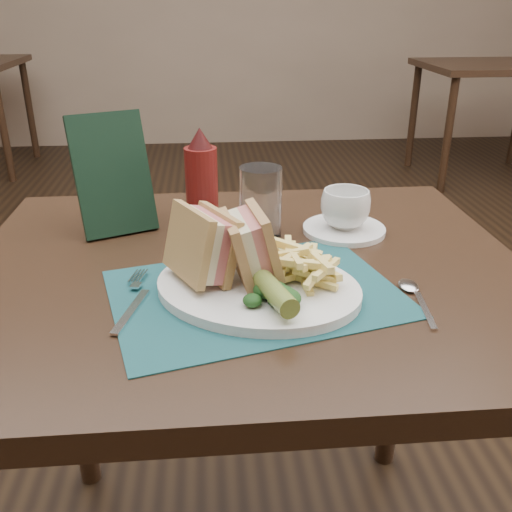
{
  "coord_description": "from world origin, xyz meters",
  "views": [
    {
      "loc": [
        -0.06,
        -1.33,
        1.15
      ],
      "look_at": [
        0.01,
        -0.57,
        0.8
      ],
      "focal_mm": 40.0,
      "sensor_mm": 36.0,
      "label": 1
    }
  ],
  "objects": [
    {
      "name": "table_bg_right",
      "position": [
        1.8,
        2.34,
        0.38
      ],
      "size": [
        0.9,
        0.75,
        0.75
      ],
      "primitive_type": null,
      "color": "black",
      "rests_on": "ground"
    },
    {
      "name": "spoon",
      "position": [
        0.23,
        -0.65,
        0.76
      ],
      "size": [
        0.05,
        0.15,
        0.01
      ],
      "primitive_type": null,
      "rotation": [
        0.0,
        0.0,
        -0.12
      ],
      "color": "silver",
      "rests_on": "table_main"
    },
    {
      "name": "fork",
      "position": [
        -0.17,
        -0.61,
        0.76
      ],
      "size": [
        0.08,
        0.17,
        0.01
      ],
      "primitive_type": null,
      "rotation": [
        0.0,
        0.0,
        -0.25
      ],
      "color": "silver",
      "rests_on": "placemat"
    },
    {
      "name": "sandwich_half_b",
      "position": [
        -0.02,
        -0.58,
        0.82
      ],
      "size": [
        0.09,
        0.11,
        0.11
      ],
      "primitive_type": null,
      "rotation": [
        0.0,
        -0.24,
        0.14
      ],
      "color": "tan",
      "rests_on": "plate"
    },
    {
      "name": "floor",
      "position": [
        0.0,
        0.0,
        0.0
      ],
      "size": [
        7.0,
        7.0,
        0.0
      ],
      "primitive_type": "plane",
      "color": "black",
      "rests_on": "ground"
    },
    {
      "name": "placemat",
      "position": [
        0.0,
        -0.6,
        0.75
      ],
      "size": [
        0.47,
        0.38,
        0.0
      ],
      "primitive_type": "cube",
      "rotation": [
        0.0,
        0.0,
        0.25
      ],
      "color": "#17474B",
      "rests_on": "table_main"
    },
    {
      "name": "plate",
      "position": [
        0.01,
        -0.6,
        0.76
      ],
      "size": [
        0.37,
        0.34,
        0.01
      ],
      "primitive_type": null,
      "rotation": [
        0.0,
        0.0,
        -0.43
      ],
      "color": "white",
      "rests_on": "placemat"
    },
    {
      "name": "fries_pile",
      "position": [
        0.07,
        -0.59,
        0.8
      ],
      "size": [
        0.18,
        0.2,
        0.06
      ],
      "primitive_type": null,
      "color": "#F6E07B",
      "rests_on": "plate"
    },
    {
      "name": "check_presenter",
      "position": [
        -0.23,
        -0.33,
        0.86
      ],
      "size": [
        0.15,
        0.13,
        0.21
      ],
      "primitive_type": "cube",
      "rotation": [
        -0.31,
        0.0,
        0.4
      ],
      "color": "black",
      "rests_on": "table_main"
    },
    {
      "name": "coffee_cup",
      "position": [
        0.19,
        -0.38,
        0.8
      ],
      "size": [
        0.11,
        0.11,
        0.07
      ],
      "primitive_type": "imported",
      "rotation": [
        0.0,
        0.0,
        0.28
      ],
      "color": "white",
      "rests_on": "saucer"
    },
    {
      "name": "pickle_spear",
      "position": [
        0.02,
        -0.66,
        0.79
      ],
      "size": [
        0.06,
        0.12,
        0.03
      ],
      "primitive_type": "cylinder",
      "rotation": [
        1.54,
        0.0,
        0.27
      ],
      "color": "olive",
      "rests_on": "plate"
    },
    {
      "name": "table_main",
      "position": [
        0.0,
        -0.5,
        0.38
      ],
      "size": [
        0.9,
        0.75,
        0.75
      ],
      "primitive_type": null,
      "color": "black",
      "rests_on": "ground"
    },
    {
      "name": "saucer",
      "position": [
        0.19,
        -0.38,
        0.76
      ],
      "size": [
        0.18,
        0.18,
        0.01
      ],
      "primitive_type": "cylinder",
      "rotation": [
        0.0,
        0.0,
        0.24
      ],
      "color": "white",
      "rests_on": "table_main"
    },
    {
      "name": "ketchup_bottle",
      "position": [
        -0.07,
        -0.33,
        0.84
      ],
      "size": [
        0.06,
        0.06,
        0.19
      ],
      "primitive_type": null,
      "rotation": [
        0.0,
        0.0,
        -0.05
      ],
      "color": "#601210",
      "rests_on": "table_main"
    },
    {
      "name": "wall_back",
      "position": [
        0.0,
        3.5,
        0.0
      ],
      "size": [
        6.0,
        0.0,
        6.0
      ],
      "primitive_type": "plane",
      "rotation": [
        1.57,
        0.0,
        0.0
      ],
      "color": "gray",
      "rests_on": "ground"
    },
    {
      "name": "sandwich_half_a",
      "position": [
        -0.09,
        -0.59,
        0.82
      ],
      "size": [
        0.12,
        0.13,
        0.11
      ],
      "primitive_type": null,
      "rotation": [
        0.0,
        0.24,
        0.49
      ],
      "color": "tan",
      "rests_on": "plate"
    },
    {
      "name": "drinking_glass",
      "position": [
        0.03,
        -0.39,
        0.81
      ],
      "size": [
        0.1,
        0.1,
        0.13
      ],
      "primitive_type": "cylinder",
      "rotation": [
        0.0,
        0.0,
        -0.41
      ],
      "color": "white",
      "rests_on": "table_main"
    },
    {
      "name": "kale_garnish",
      "position": [
        0.01,
        -0.66,
        0.78
      ],
      "size": [
        0.11,
        0.08,
        0.03
      ],
      "primitive_type": null,
      "color": "#133413",
      "rests_on": "plate"
    }
  ]
}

